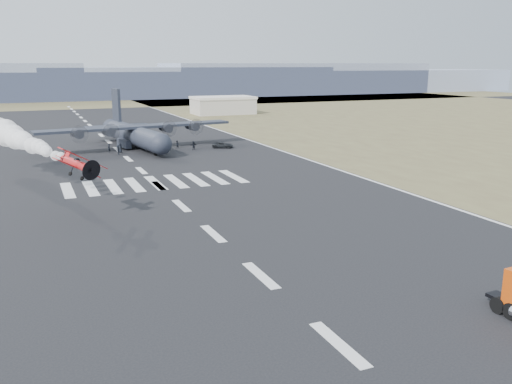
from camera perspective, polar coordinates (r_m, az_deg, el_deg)
ground at (r=34.70m, az=8.72°, el=-15.55°), size 500.00×500.00×0.00m
scrub_far at (r=256.70m, az=-19.55°, el=8.86°), size 500.00×80.00×0.00m
runway_markings at (r=88.77m, az=-11.97°, el=2.23°), size 60.00×260.00×0.01m
ridge_seg_d at (r=286.28m, az=-20.07°, el=10.51°), size 150.00×50.00×13.00m
ridge_seg_e at (r=297.14m, az=-7.26°, el=11.47°), size 150.00×50.00×15.00m
ridge_seg_f at (r=321.07m, az=4.20°, el=11.85°), size 150.00×50.00×17.00m
ridge_seg_g at (r=355.50m, az=13.75°, el=11.33°), size 150.00×50.00×13.00m
hangar_right at (r=186.89m, az=-3.50°, el=9.12°), size 20.50×12.50×5.90m
aerobatic_biplane at (r=61.69m, az=-18.28°, el=2.83°), size 5.58×5.79×4.25m
smoke_trail at (r=87.80m, az=-24.36°, el=5.42°), size 10.18×32.64×3.92m
transport_aircraft at (r=113.29m, az=-12.72°, el=6.06°), size 39.66×32.53×11.45m
support_vehicle at (r=110.67m, az=-3.52°, el=4.96°), size 4.69×3.60×1.18m
crew_a at (r=108.27m, az=-9.35°, el=4.81°), size 0.67×0.77×1.88m
crew_b at (r=106.93m, az=-9.47°, el=4.68°), size 0.90×1.02×1.79m
crew_c at (r=105.32m, az=-14.34°, el=4.32°), size 1.13×1.27×1.82m
crew_d at (r=107.11m, az=-9.64°, el=4.66°), size 0.70×1.08×1.69m
crew_e at (r=107.76m, az=-14.10°, el=4.54°), size 0.63×0.95×1.86m
crew_f at (r=108.64m, az=-6.59°, el=4.89°), size 1.69×0.86×1.74m
crew_g at (r=108.39m, az=-15.21°, el=4.49°), size 0.81×0.82×1.75m
crew_h at (r=111.25m, az=-8.32°, el=4.99°), size 0.87×0.67×1.58m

